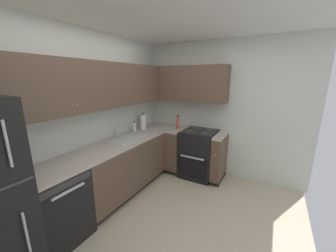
{
  "coord_description": "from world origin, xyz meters",
  "views": [
    {
      "loc": [
        -1.72,
        -0.89,
        1.85
      ],
      "look_at": [
        0.97,
        0.62,
        1.08
      ],
      "focal_mm": 20.56,
      "sensor_mm": 36.0,
      "label": 1
    }
  ],
  "objects": [
    {
      "name": "wall_right",
      "position": [
        1.89,
        0.0,
        1.26
      ],
      "size": [
        0.05,
        3.04,
        2.51
      ],
      "primitive_type": "cube",
      "color": "silver",
      "rests_on": "ground_plane"
    },
    {
      "name": "dishwasher",
      "position": [
        -0.69,
        1.17,
        0.43
      ],
      "size": [
        0.6,
        0.63,
        0.85
      ],
      "color": "black",
      "rests_on": "ground_plane"
    },
    {
      "name": "upper_cabinets_right",
      "position": [
        1.71,
        0.66,
        1.75
      ],
      "size": [
        0.32,
        1.61,
        0.65
      ],
      "color": "brown"
    },
    {
      "name": "oven_range",
      "position": [
        1.59,
        0.29,
        0.45
      ],
      "size": [
        0.68,
        0.62,
        1.04
      ],
      "color": "black",
      "rests_on": "ground_plane"
    },
    {
      "name": "upper_cabinets_back",
      "position": [
        0.28,
        1.31,
        1.75
      ],
      "size": [
        2.54,
        0.34,
        0.65
      ],
      "color": "brown"
    },
    {
      "name": "countertop_back",
      "position": [
        0.44,
        1.17,
        0.87
      ],
      "size": [
        2.86,
        0.6,
        0.03
      ],
      "primitive_type": "cube",
      "color": "#B7A89E",
      "rests_on": "lower_cabinets_back"
    },
    {
      "name": "countertop_right",
      "position": [
        1.57,
        0.42,
        0.87
      ],
      "size": [
        0.6,
        1.06,
        0.03
      ],
      "color": "#B7A89E",
      "rests_on": "lower_cabinets_right"
    },
    {
      "name": "faucet",
      "position": [
        0.58,
        1.35,
        1.01
      ],
      "size": [
        0.07,
        0.16,
        0.2
      ],
      "color": "silver",
      "rests_on": "countertop_back"
    },
    {
      "name": "lower_cabinets_back",
      "position": [
        0.44,
        1.17,
        0.43
      ],
      "size": [
        1.66,
        0.62,
        0.85
      ],
      "color": "brown",
      "rests_on": "ground_plane"
    },
    {
      "name": "wall_back",
      "position": [
        0.0,
        1.5,
        1.26
      ],
      "size": [
        3.83,
        0.05,
        2.51
      ],
      "primitive_type": "cube",
      "color": "silver",
      "rests_on": "ground_plane"
    },
    {
      "name": "ground_plane",
      "position": [
        0.0,
        0.0,
        -0.01
      ],
      "size": [
        3.73,
        2.94,
        0.02
      ],
      "primitive_type": "cube",
      "color": "#BCAD93"
    },
    {
      "name": "soap_bottle",
      "position": [
        0.99,
        1.35,
        0.97
      ],
      "size": [
        0.06,
        0.06,
        0.2
      ],
      "color": "silver",
      "rests_on": "countertop_back"
    },
    {
      "name": "paper_towel_roll",
      "position": [
        1.23,
        1.33,
        1.02
      ],
      "size": [
        0.11,
        0.11,
        0.34
      ],
      "color": "white",
      "rests_on": "countertop_back"
    },
    {
      "name": "oil_bottle",
      "position": [
        1.57,
        0.74,
        1.01
      ],
      "size": [
        0.07,
        0.07,
        0.27
      ],
      "color": "#BF4C3F",
      "rests_on": "countertop_right"
    },
    {
      "name": "lower_cabinets_right",
      "position": [
        1.57,
        0.42,
        0.43
      ],
      "size": [
        0.62,
        1.06,
        0.85
      ],
      "color": "brown",
      "rests_on": "ground_plane"
    },
    {
      "name": "sink",
      "position": [
        0.57,
        1.14,
        0.85
      ],
      "size": [
        0.67,
        0.4,
        0.1
      ],
      "color": "#B7B7BC",
      "rests_on": "countertop_back"
    }
  ]
}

